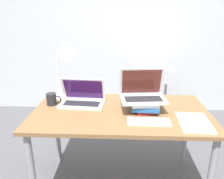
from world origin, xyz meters
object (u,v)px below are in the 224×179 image
at_px(wireless_keyboard, 149,122).
at_px(mug, 52,99).
at_px(book_stack, 145,104).
at_px(mouse, 183,120).
at_px(notepad, 194,122).
at_px(laptop_left, 82,99).
at_px(mini_fridge, 150,94).
at_px(laptop_on_books, 142,93).
at_px(desk_lamp, 64,55).

xyz_separation_m(wireless_keyboard, mug, (-0.80, 0.30, 0.04)).
bearing_deg(book_stack, wireless_keyboard, -87.49).
bearing_deg(mug, mouse, -14.65).
bearing_deg(notepad, laptop_left, 159.63).
bearing_deg(mini_fridge, mug, -128.98).
bearing_deg(laptop_left, wireless_keyboard, -31.53).
bearing_deg(mouse, laptop_on_books, 143.81).
relative_size(laptop_left, mouse, 4.03).
relative_size(laptop_on_books, mini_fridge, 0.47).
height_order(notepad, mug, mug).
distance_m(laptop_on_books, mini_fridge, 1.43).
xyz_separation_m(laptop_left, mouse, (0.79, -0.31, -0.03)).
height_order(laptop_left, mini_fridge, laptop_left).
xyz_separation_m(laptop_on_books, mug, (-0.77, 0.07, -0.09)).
bearing_deg(book_stack, laptop_on_books, 160.37).
relative_size(mouse, mug, 0.75).
xyz_separation_m(laptop_on_books, mouse, (0.28, -0.21, -0.13)).
bearing_deg(mouse, wireless_keyboard, -174.26).
height_order(wireless_keyboard, desk_lamp, desk_lamp).
bearing_deg(mini_fridge, laptop_left, -121.64).
bearing_deg(notepad, book_stack, 147.70).
relative_size(laptop_on_books, wireless_keyboard, 1.20).
xyz_separation_m(book_stack, mug, (-0.79, 0.08, 0.00)).
height_order(book_stack, desk_lamp, desk_lamp).
distance_m(laptop_left, laptop_on_books, 0.53).
height_order(notepad, desk_lamp, desk_lamp).
distance_m(laptop_left, mouse, 0.85).
height_order(laptop_left, mug, laptop_left).
xyz_separation_m(wireless_keyboard, desk_lamp, (-0.71, 0.44, 0.40)).
distance_m(mouse, notepad, 0.08).
xyz_separation_m(book_stack, laptop_on_books, (-0.02, 0.01, 0.09)).
relative_size(laptop_left, book_stack, 1.57).
bearing_deg(mini_fridge, notepad, -85.77).
bearing_deg(wireless_keyboard, mouse, 5.74).
distance_m(mouse, desk_lamp, 1.11).
height_order(laptop_on_books, mini_fridge, laptop_on_books).
height_order(mug, mini_fridge, mug).
bearing_deg(laptop_on_books, mini_fridge, 79.51).
relative_size(laptop_left, mini_fridge, 0.49).
height_order(book_stack, wireless_keyboard, book_stack).
xyz_separation_m(mouse, notepad, (0.08, -0.02, -0.01)).
height_order(wireless_keyboard, mouse, mouse).
distance_m(book_stack, mini_fridge, 1.41).
xyz_separation_m(laptop_on_books, notepad, (0.36, -0.22, -0.14)).
xyz_separation_m(laptop_left, notepad, (0.87, -0.32, -0.04)).
distance_m(wireless_keyboard, notepad, 0.33).
bearing_deg(mug, notepad, -14.44).
relative_size(mouse, notepad, 0.30).
relative_size(book_stack, desk_lamp, 0.46).
xyz_separation_m(wireless_keyboard, mini_fridge, (0.21, 1.55, -0.35)).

